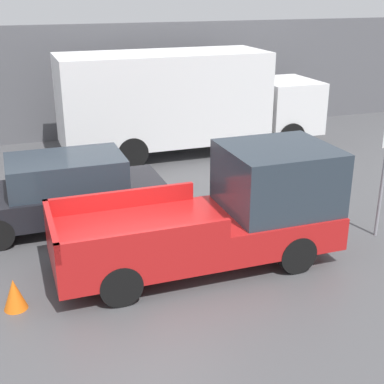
{
  "coord_description": "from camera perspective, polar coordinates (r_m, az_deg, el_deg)",
  "views": [
    {
      "loc": [
        -2.01,
        -8.41,
        5.08
      ],
      "look_at": [
        1.42,
        1.32,
        1.11
      ],
      "focal_mm": 50.0,
      "sensor_mm": 36.0,
      "label": 1
    }
  ],
  "objects": [
    {
      "name": "ground_plane",
      "position": [
        10.03,
        -5.23,
        -9.49
      ],
      "size": [
        60.0,
        60.0,
        0.0
      ],
      "primitive_type": "plane",
      "color": "#4C4C4F"
    },
    {
      "name": "traffic_cone",
      "position": [
        9.56,
        -18.42,
        -10.32
      ],
      "size": [
        0.4,
        0.4,
        0.55
      ],
      "color": "orange",
      "rests_on": "ground"
    },
    {
      "name": "pickup_truck",
      "position": [
        10.34,
        3.6,
        -2.15
      ],
      "size": [
        5.44,
        2.07,
        2.22
      ],
      "color": "red",
      "rests_on": "ground"
    },
    {
      "name": "car",
      "position": [
        12.31,
        -13.56,
        0.11
      ],
      "size": [
        4.6,
        1.9,
        1.59
      ],
      "color": "black",
      "rests_on": "ground"
    },
    {
      "name": "parking_sign",
      "position": [
        11.89,
        19.75,
        1.78
      ],
      "size": [
        0.3,
        0.07,
        2.5
      ],
      "color": "gray",
      "rests_on": "ground"
    },
    {
      "name": "building_wall",
      "position": [
        19.27,
        -13.46,
        11.17
      ],
      "size": [
        28.0,
        0.15,
        3.91
      ],
      "color": "#56565B",
      "rests_on": "ground"
    },
    {
      "name": "delivery_truck",
      "position": [
        17.27,
        -0.98,
        9.84
      ],
      "size": [
        8.52,
        2.45,
        3.21
      ],
      "color": "white",
      "rests_on": "ground"
    }
  ]
}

